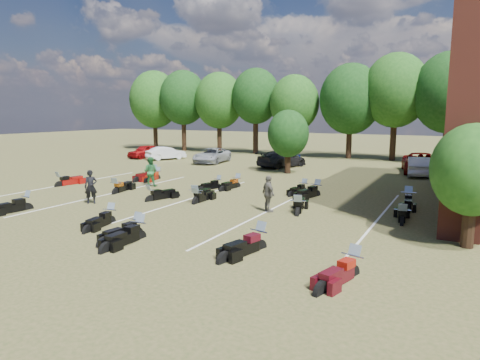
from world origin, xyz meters
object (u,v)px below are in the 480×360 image
Objects in this scene: person_green at (150,172)px; car_0 at (145,151)px; person_grey at (268,194)px; motorcycle_7 at (60,186)px; car_4 at (283,159)px; motorcycle_14 at (154,178)px; motorcycle_3 at (139,239)px; person_black at (91,187)px.

car_0 is at bearing -64.22° from person_green.
person_grey reaches higher than motorcycle_7.
car_4 is 12.35m from motorcycle_14.
motorcycle_3 is 15.16m from motorcycle_14.
person_black is 0.74× the size of motorcycle_7.
person_green is at bearing -141.81° from motorcycle_7.
motorcycle_3 is at bearing -43.40° from car_0.
car_4 is at bearing -32.22° from person_grey.
motorcycle_3 is at bearing 111.87° from person_green.
person_grey is at bearing -24.67° from person_black.
person_grey is at bearing -171.68° from motorcycle_7.
motorcycle_3 is at bearing -70.80° from person_black.
car_0 is 27.12m from person_grey.
motorcycle_3 is (19.01, -22.88, -0.68)m from car_0.
person_black is 9.33m from person_grey.
person_grey is 0.75× the size of motorcycle_7.
car_0 reaches higher than motorcycle_7.
motorcycle_3 is 14.03m from motorcycle_7.
car_4 is 19.54m from person_black.
car_4 is at bearing 63.34° from motorcycle_14.
car_0 reaches higher than motorcycle_14.
motorcycle_7 reaches higher than motorcycle_3.
person_grey is at bearing -30.71° from car_0.
person_grey is at bearing -26.21° from motorcycle_14.
motorcycle_7 is at bearing 113.56° from person_black.
car_4 is 2.10× the size of person_grey.
person_green is 11.93m from motorcycle_3.
motorcycle_14 is (-11.63, 5.75, -0.89)m from person_grey.
car_0 reaches higher than motorcycle_3.
motorcycle_3 is (-2.48, -6.33, -0.89)m from person_grey.
motorcycle_7 is 0.95× the size of motorcycle_14.
person_grey is 13.01m from motorcycle_14.
car_4 is at bearing -108.62° from motorcycle_7.
car_0 is 1.69× the size of motorcycle_7.
motorcycle_7 is at bearing 36.75° from person_grey.
person_green is at bearing -41.84° from car_0.
car_4 is at bearing -120.39° from person_green.
person_grey is at bearing 146.70° from person_green.
car_4 is 17.83m from person_grey.
motorcycle_14 is at bearing -97.92° from car_4.
car_0 is at bearing -58.35° from motorcycle_7.
motorcycle_3 is at bearing 106.44° from person_grey.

